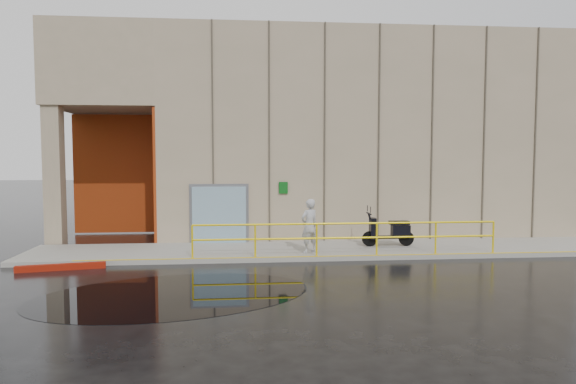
% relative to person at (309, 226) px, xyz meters
% --- Properties ---
extents(ground, '(120.00, 120.00, 0.00)m').
position_rel_person_xyz_m(ground, '(-3.15, -3.72, -1.01)').
color(ground, black).
rests_on(ground, ground).
extents(sidewalk, '(20.00, 3.00, 0.15)m').
position_rel_person_xyz_m(sidewalk, '(0.85, 0.78, -0.94)').
color(sidewalk, gray).
rests_on(sidewalk, ground).
extents(building, '(20.00, 10.17, 8.00)m').
position_rel_person_xyz_m(building, '(1.95, 7.26, 3.19)').
color(building, gray).
rests_on(building, ground).
extents(guardrail, '(9.56, 0.06, 1.03)m').
position_rel_person_xyz_m(guardrail, '(1.10, -0.57, -0.33)').
color(guardrail, yellow).
rests_on(guardrail, sidewalk).
extents(person, '(0.75, 0.67, 1.73)m').
position_rel_person_xyz_m(person, '(0.00, 0.00, 0.00)').
color(person, '#B4B4B9').
rests_on(person, sidewalk).
extents(scooter, '(1.80, 0.59, 1.39)m').
position_rel_person_xyz_m(scooter, '(2.88, 0.93, -0.07)').
color(scooter, black).
rests_on(scooter, sidewalk).
extents(red_curb, '(2.39, 0.61, 0.18)m').
position_rel_person_xyz_m(red_curb, '(-7.28, -1.22, -0.92)').
color(red_curb, maroon).
rests_on(red_curb, ground).
extents(puddle, '(7.29, 5.46, 0.01)m').
position_rel_person_xyz_m(puddle, '(-3.77, -4.15, -1.01)').
color(puddle, black).
rests_on(puddle, ground).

